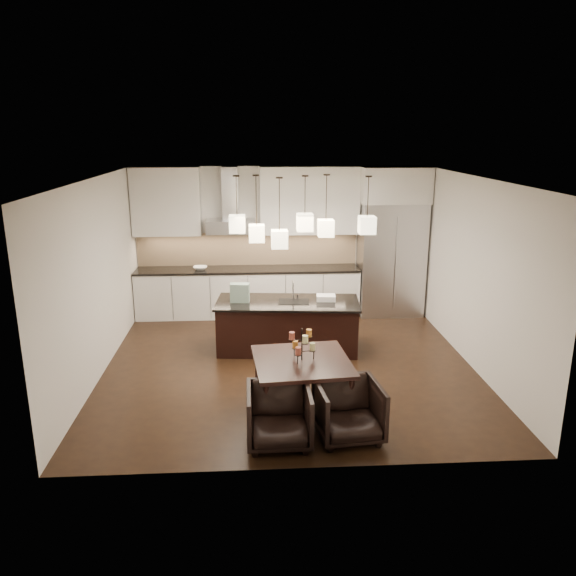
{
  "coord_description": "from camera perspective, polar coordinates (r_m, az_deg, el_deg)",
  "views": [
    {
      "loc": [
        -0.5,
        -7.92,
        3.44
      ],
      "look_at": [
        0.0,
        0.2,
        1.15
      ],
      "focal_mm": 35.0,
      "sensor_mm": 36.0,
      "label": 1
    }
  ],
  "objects": [
    {
      "name": "tote_bag",
      "position": [
        8.92,
        -4.91,
        -0.48
      ],
      "size": [
        0.31,
        0.18,
        0.3
      ],
      "primitive_type": "cube",
      "rotation": [
        0.0,
        0.0,
        -0.09
      ],
      "color": "#1D5134",
      "rests_on": "island_top"
    },
    {
      "name": "candle_d",
      "position": [
        6.98,
        2.15,
        -4.59
      ],
      "size": [
        0.08,
        0.08,
        0.09
      ],
      "primitive_type": "cylinder",
      "rotation": [
        0.0,
        0.0,
        0.09
      ],
      "color": "#C07325",
      "rests_on": "candelabra"
    },
    {
      "name": "island_top",
      "position": [
        8.95,
        -0.04,
        -1.48
      ],
      "size": [
        2.35,
        1.15,
        0.04
      ],
      "primitive_type": "cube",
      "rotation": [
        0.0,
        0.0,
        -0.09
      ],
      "color": "black",
      "rests_on": "island_body"
    },
    {
      "name": "candle_f",
      "position": [
        6.78,
        1.77,
        -5.23
      ],
      "size": [
        0.08,
        0.08,
        0.09
      ],
      "primitive_type": "cylinder",
      "rotation": [
        0.0,
        0.0,
        0.09
      ],
      "color": "#F3ED9A",
      "rests_on": "candelabra"
    },
    {
      "name": "ceiling",
      "position": [
        7.96,
        0.09,
        11.18
      ],
      "size": [
        5.5,
        5.5,
        0.02
      ],
      "primitive_type": "cube",
      "color": "white",
      "rests_on": "wall_back"
    },
    {
      "name": "upper_cab_left",
      "position": [
        10.68,
        -12.27,
        8.58
      ],
      "size": [
        1.25,
        0.35,
        1.25
      ],
      "primitive_type": "cube",
      "color": "silver",
      "rests_on": "wall_back"
    },
    {
      "name": "refrigerator",
      "position": [
        10.88,
        10.39,
        2.92
      ],
      "size": [
        1.2,
        0.72,
        2.15
      ],
      "primitive_type": "cube",
      "color": "#B7B7BA",
      "rests_on": "floor"
    },
    {
      "name": "pendant_a",
      "position": [
        8.59,
        -5.18,
        6.5
      ],
      "size": [
        0.24,
        0.24,
        0.26
      ],
      "primitive_type": "cube",
      "color": "beige",
      "rests_on": "ceiling"
    },
    {
      "name": "wall_left",
      "position": [
        8.48,
        -18.87,
        0.95
      ],
      "size": [
        0.02,
        5.5,
        2.8
      ],
      "primitive_type": "cube",
      "color": "silver",
      "rests_on": "ground"
    },
    {
      "name": "dining_table",
      "position": [
        7.15,
        1.4,
        -9.89
      ],
      "size": [
        1.27,
        1.27,
        0.7
      ],
      "primitive_type": null,
      "rotation": [
        0.0,
        0.0,
        0.09
      ],
      "color": "black",
      "rests_on": "floor"
    },
    {
      "name": "candle_e",
      "position": [
        6.88,
        0.41,
        -4.88
      ],
      "size": [
        0.08,
        0.08,
        0.09
      ],
      "primitive_type": "cylinder",
      "rotation": [
        0.0,
        0.0,
        0.09
      ],
      "color": "#A34838",
      "rests_on": "candelabra"
    },
    {
      "name": "lower_cabinets",
      "position": [
        10.78,
        -4.06,
        -0.48
      ],
      "size": [
        4.21,
        0.62,
        0.88
      ],
      "primitive_type": "cube",
      "color": "silver",
      "rests_on": "floor"
    },
    {
      "name": "floor",
      "position": [
        8.65,
        0.08,
        -7.78
      ],
      "size": [
        5.5,
        5.5,
        0.02
      ],
      "primitive_type": "cube",
      "color": "black",
      "rests_on": "ground"
    },
    {
      "name": "pendant_e",
      "position": [
        8.54,
        8.02,
        6.36
      ],
      "size": [
        0.24,
        0.24,
        0.26
      ],
      "primitive_type": "cube",
      "color": "beige",
      "rests_on": "ceiling"
    },
    {
      "name": "wall_back",
      "position": [
        10.88,
        -0.84,
        4.92
      ],
      "size": [
        5.5,
        0.02,
        2.8
      ],
      "primitive_type": "cube",
      "color": "silver",
      "rests_on": "ground"
    },
    {
      "name": "pendant_f",
      "position": [
        8.26,
        -0.87,
        4.99
      ],
      "size": [
        0.24,
        0.24,
        0.26
      ],
      "primitive_type": "cube",
      "color": "beige",
      "rests_on": "ceiling"
    },
    {
      "name": "wall_front",
      "position": [
        5.57,
        1.9,
        -5.78
      ],
      "size": [
        5.5,
        0.02,
        2.8
      ],
      "primitive_type": "cube",
      "color": "silver",
      "rests_on": "ground"
    },
    {
      "name": "fridge_panel",
      "position": [
        10.67,
        10.77,
        10.27
      ],
      "size": [
        1.26,
        0.72,
        0.65
      ],
      "primitive_type": "cube",
      "color": "silver",
      "rests_on": "refrigerator"
    },
    {
      "name": "armchair_left",
      "position": [
        6.48,
        -0.93,
        -12.87
      ],
      "size": [
        0.73,
        0.75,
        0.68
      ],
      "primitive_type": "imported",
      "rotation": [
        0.0,
        0.0,
        0.01
      ],
      "color": "black",
      "rests_on": "floor"
    },
    {
      "name": "candelabra",
      "position": [
        6.93,
        1.43,
        -5.73
      ],
      "size": [
        0.37,
        0.37,
        0.41
      ],
      "primitive_type": null,
      "rotation": [
        0.0,
        0.0,
        0.09
      ],
      "color": "black",
      "rests_on": "dining_table"
    },
    {
      "name": "upper_cab_right",
      "position": [
        10.62,
        2.21,
        8.87
      ],
      "size": [
        1.85,
        0.35,
        1.25
      ],
      "primitive_type": "cube",
      "color": "silver",
      "rests_on": "wall_back"
    },
    {
      "name": "pendant_c",
      "position": [
        8.55,
        1.72,
        6.69
      ],
      "size": [
        0.24,
        0.24,
        0.26
      ],
      "primitive_type": "cube",
      "color": "beige",
      "rests_on": "ceiling"
    },
    {
      "name": "backsplash",
      "position": [
        10.87,
        -4.13,
        3.99
      ],
      "size": [
        4.21,
        0.02,
        0.63
      ],
      "primitive_type": "cube",
      "color": "#D0AD84",
      "rests_on": "countertop"
    },
    {
      "name": "hood_canopy",
      "position": [
        10.55,
        -5.83,
        6.26
      ],
      "size": [
        0.9,
        0.52,
        0.24
      ],
      "primitive_type": "cube",
      "color": "#B7B7BA",
      "rests_on": "wall_back"
    },
    {
      "name": "armchair_right",
      "position": [
        6.63,
        6.19,
        -12.29
      ],
      "size": [
        0.8,
        0.82,
        0.68
      ],
      "primitive_type": "imported",
      "rotation": [
        0.0,
        0.0,
        0.12
      ],
      "color": "black",
      "rests_on": "floor"
    },
    {
      "name": "food_container",
      "position": [
        9.01,
        3.88,
        -1.0
      ],
      "size": [
        0.32,
        0.24,
        0.09
      ],
      "primitive_type": "cube",
      "rotation": [
        0.0,
        0.0,
        -0.09
      ],
      "color": "silver",
      "rests_on": "island_top"
    },
    {
      "name": "candle_c",
      "position": [
        6.83,
        1.05,
        -6.41
      ],
      "size": [
        0.08,
        0.08,
        0.09
      ],
      "primitive_type": "cylinder",
      "rotation": [
        0.0,
        0.0,
        0.09
      ],
      "color": "#A34838",
      "rests_on": "candelabra"
    },
    {
      "name": "candle_b",
      "position": [
        7.03,
        0.74,
        -5.73
      ],
      "size": [
        0.08,
        0.08,
        0.09
      ],
      "primitive_type": "cylinder",
      "rotation": [
        0.0,
        0.0,
        0.09
      ],
      "color": "#C07325",
      "rests_on": "candelabra"
    },
    {
      "name": "island_body",
      "position": [
        9.08,
        -0.04,
        -3.93
      ],
      "size": [
        2.27,
        1.08,
        0.78
      ],
      "primitive_type": "cube",
      "rotation": [
        0.0,
        0.0,
        -0.09
      ],
      "color": "black",
      "rests_on": "floor"
    },
    {
      "name": "countertop",
      "position": [
        10.66,
        -4.1,
        1.9
      ],
      "size": [
        4.21,
        0.66,
        0.04
      ],
      "primitive_type": "cube",
      "color": "black",
      "rests_on": "lower_cabinets"
    },
    {
      "name": "candle_a",
      "position": [
        6.96,
        2.49,
        -5.97
      ],
      "size": [
        0.08,
        0.08,
        0.09
      ],
      "primitive_type": "cylinder",
      "rotation": [
        0.0,
        0.0,
        0.09
      ],
      "color": "#F3ED9A",
      "rests_on": "candelabra"
    },
    {
      "name": "fruit_bowl",
      "position": [
        10.64,
        -8.91,
        2.01
      ],
      "size": [
        0.26,
        0.26,
        0.06
      ],
      "primitive_type": "imported",
      "rotation": [
        0.0,
        0.0,
        0.01
      ],
      "color": "silver",
      "rests_on": "countertop"
    },
    {
      "name": "wall_right",
      "position": [
        8.8,
        18.32,
        1.52
      ],
      "size": [
        0.02,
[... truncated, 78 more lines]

